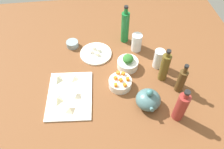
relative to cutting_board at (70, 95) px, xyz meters
The scene contains 30 objects.
tabletop 27.75cm from the cutting_board, 108.70° to the left, with size 190.00×190.00×3.00cm, color brown.
cutting_board is the anchor object (origin of this frame).
plate_tofu 37.17cm from the cutting_board, 151.02° to the left, with size 21.60×21.60×1.20cm, color white.
bowl_greens 41.88cm from the cutting_board, 115.84° to the left, with size 13.48×13.48×5.56cm, color white.
bowl_carrots 30.78cm from the cutting_board, 96.66° to the left, with size 13.88×13.88×5.15cm, color white.
bowl_small_side 42.72cm from the cutting_board, behind, with size 8.38×8.38×4.12cm, color gray.
teapot 45.73cm from the cutting_board, 74.84° to the left, with size 15.60×13.96×13.69cm.
bottle_0 58.64cm from the cutting_board, 96.31° to the left, with size 5.41×5.41×23.82cm.
bottle_1 60.57cm from the cutting_board, 137.94° to the left, with size 5.58×5.58×28.57cm.
bottle_2 65.48cm from the cutting_board, 86.88° to the left, with size 4.88×4.88×21.41cm.
bottle_3 62.92cm from the cutting_board, 69.95° to the left, with size 6.02×6.02×23.48cm.
drinking_glass_0 59.88cm from the cutting_board, 106.31° to the left, with size 6.42×6.42×13.27cm, color white.
drinking_glass_1 57.65cm from the cutting_board, 126.09° to the left, with size 7.06×7.06×12.83cm, color white.
carrot_cube_0 27.85cm from the cutting_board, 89.67° to the left, with size 1.80×1.80×1.80cm, color orange.
carrot_cube_1 35.52cm from the cutting_board, 95.48° to the left, with size 1.80×1.80×1.80cm, color orange.
carrot_cube_2 28.80cm from the cutting_board, 100.24° to the left, with size 1.80×1.80×1.80cm, color orange.
carrot_cube_3 34.30cm from the cutting_board, 103.42° to the left, with size 1.80×1.80×1.80cm, color orange.
carrot_cube_4 31.44cm from the cutting_board, 95.85° to the left, with size 1.80×1.80×1.80cm, color orange.
carrot_cube_5 33.01cm from the cutting_board, 88.53° to the left, with size 1.80×1.80×1.80cm, color orange.
carrot_cube_6 31.57cm from the cutting_board, 105.85° to the left, with size 1.80×1.80×1.80cm, color orange.
chopped_greens_mound 42.44cm from the cutting_board, 115.84° to the left, with size 7.55×6.87×4.36cm, color #2D6C29.
tofu_cube_0 40.32cm from the cutting_board, 154.75° to the left, with size 2.20×2.20×2.20cm, color silver.
tofu_cube_1 39.50cm from the cutting_board, 149.70° to the left, with size 2.20×2.20×2.20cm, color white.
tofu_cube_2 35.75cm from the cutting_board, 147.93° to the left, with size 2.20×2.20×2.20cm, color #F5EDCD.
tofu_cube_3 36.66cm from the cutting_board, 156.43° to the left, with size 2.20×2.20×2.20cm, color white.
dumpling_0 5.27cm from the cutting_board, 69.55° to the left, with size 4.32×3.69×3.09cm, color beige.
dumpling_1 7.57cm from the cutting_board, 64.08° to the right, with size 5.80×5.13×2.53cm, color beige.
dumpling_2 12.14cm from the cutting_board, 167.06° to the left, with size 5.22×5.06×2.00cm, color beige.
dumpling_3 10.80cm from the cutting_board, ahead, with size 5.16×4.87×2.44cm, color beige.
dumpling_4 14.07cm from the cutting_board, 150.12° to the right, with size 5.53×4.75×3.03cm, color beige.
Camera 1 is at (85.88, -10.94, 112.34)cm, focal length 35.76 mm.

